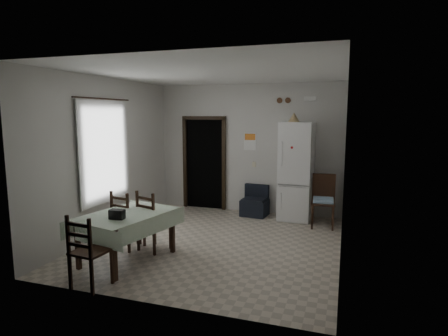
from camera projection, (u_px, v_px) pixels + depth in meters
ground at (215, 242)px, 6.56m from camera, size 4.50×4.50×0.00m
ceiling at (215, 73)px, 6.14m from camera, size 4.20×4.50×0.02m
wall_back at (248, 149)px, 8.47m from camera, size 4.20×0.02×2.90m
wall_front at (149, 184)px, 4.24m from camera, size 4.20×0.02×2.90m
wall_left at (109, 156)px, 7.00m from camera, size 0.02×4.50×2.90m
wall_right at (344, 166)px, 5.71m from camera, size 0.02×4.50×2.90m
doorway at (208, 163)px, 9.04m from camera, size 1.06×0.52×2.22m
window_recess at (100, 152)px, 6.81m from camera, size 0.10×1.20×1.60m
curtain at (105, 152)px, 6.78m from camera, size 0.02×1.45×1.85m
curtain_rod at (103, 99)px, 6.64m from camera, size 0.02×1.60×0.02m
calendar at (250, 141)px, 8.42m from camera, size 0.28×0.02×0.40m
calendar_image at (250, 137)px, 8.40m from camera, size 0.24×0.01×0.14m
light_switch at (254, 164)px, 8.46m from camera, size 0.08×0.02×0.12m
vent_left at (280, 100)px, 8.09m from camera, size 0.12×0.03×0.12m
vent_right at (288, 100)px, 8.03m from camera, size 0.12×0.03×0.12m
emergency_light at (310, 99)px, 7.86m from camera, size 0.25×0.07×0.09m
fridge at (296, 171)px, 7.88m from camera, size 0.71×0.71×2.07m
tan_cone at (294, 117)px, 7.74m from camera, size 0.26×0.26×0.19m
navy_seat at (255, 201)px, 8.25m from camera, size 0.60×0.58×0.66m
corner_chair at (323, 201)px, 7.37m from camera, size 0.48×0.48×1.04m
dining_table at (128, 237)px, 5.71m from camera, size 1.24×1.60×0.74m
black_bag at (117, 214)px, 5.35m from camera, size 0.22×0.14×0.14m
dining_chair_far_left at (128, 219)px, 6.25m from camera, size 0.50×0.50×0.98m
dining_chair_far_right at (154, 220)px, 6.14m from camera, size 0.54×0.54×1.00m
dining_chair_near_head at (90, 251)px, 4.81m from camera, size 0.47×0.47×0.98m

